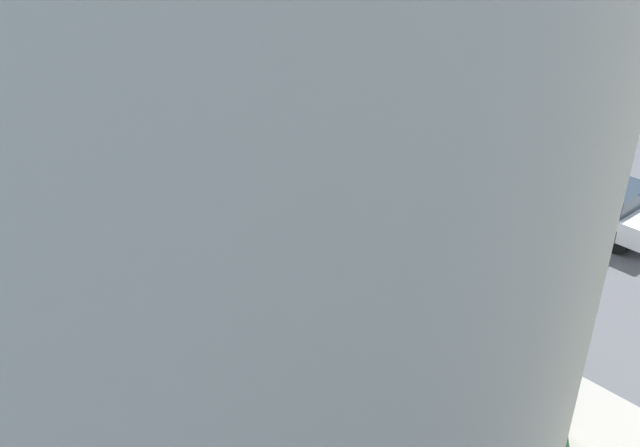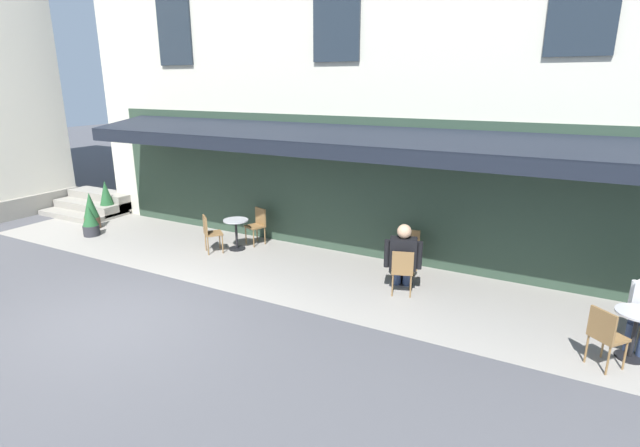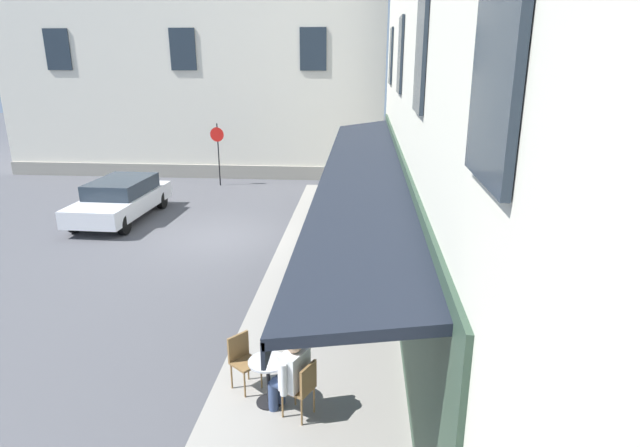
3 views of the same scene
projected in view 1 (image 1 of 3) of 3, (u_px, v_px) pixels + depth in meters
ground_plane at (442, 248)px, 16.73m from camera, size 70.00×70.00×0.00m
sidewalk_cafe_terrace at (253, 245)px, 16.84m from camera, size 20.50×3.20×0.01m
cafe_table_near_entrance at (178, 168)px, 19.85m from camera, size 0.60×0.60×0.75m
cafe_chair_wicker_under_awning at (199, 166)px, 19.86m from camera, size 0.56×0.56×0.91m
cafe_chair_wicker_back_row at (156, 169)px, 19.68m from camera, size 0.54×0.54×0.91m
cafe_table_mid_terrace at (342, 300)px, 13.89m from camera, size 0.60×0.60×0.75m
cafe_chair_wicker_corner_left at (372, 297)px, 13.90m from camera, size 0.56×0.56×0.91m
cafe_chair_wicker_kerbside at (313, 305)px, 13.65m from camera, size 0.51×0.51×0.91m
cafe_table_streetside at (224, 227)px, 16.66m from camera, size 0.60×0.60×0.75m
cafe_chair_wicker_near_door at (239, 215)px, 17.12m from camera, size 0.51×0.51×0.91m
cafe_chair_wicker_facing_street at (204, 235)px, 16.21m from camera, size 0.45×0.45×0.91m
seated_patron_in_white at (163, 163)px, 19.66m from camera, size 0.62×0.64×1.32m
seated_companion_in_black at (233, 212)px, 16.87m from camera, size 0.69×0.67×1.37m
potted_plant_mid_terrace at (558, 407)px, 11.16m from camera, size 0.42×0.42×1.02m
potted_plant_under_sign at (542, 382)px, 11.85m from camera, size 0.42×0.42×0.80m
parked_car_white at (585, 198)px, 17.61m from camera, size 4.35×1.91×1.33m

